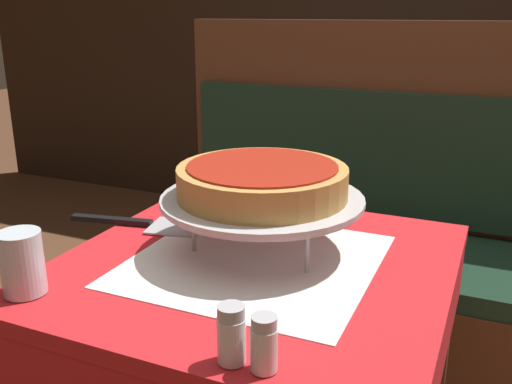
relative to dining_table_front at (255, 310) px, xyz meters
name	(u,v)px	position (x,y,z in m)	size (l,w,h in m)	color
dining_table_front	(255,310)	(0.00, 0.00, 0.00)	(0.72, 0.72, 0.74)	red
dining_table_rear	(364,134)	(-0.20, 1.72, 0.01)	(0.67, 0.67, 0.75)	#194799
booth_bench	(396,283)	(0.14, 0.84, -0.30)	(1.67, 0.53, 1.17)	brown
back_wall_panel	(433,11)	(0.00, 2.25, 0.56)	(6.00, 0.04, 2.40)	black
pizza_pan_stand	(262,201)	(-0.01, 0.06, 0.21)	(0.40, 0.40, 0.11)	#ADADB2
deep_dish_pizza	(262,181)	(-0.01, 0.06, 0.25)	(0.33, 0.33, 0.06)	#C68E47
pizza_server	(145,224)	(-0.30, 0.07, 0.11)	(0.32, 0.12, 0.01)	#BCBCC1
water_glass_near	(22,263)	(-0.30, -0.28, 0.16)	(0.07, 0.07, 0.11)	silver
salt_shaker	(231,334)	(0.10, -0.32, 0.15)	(0.04, 0.04, 0.08)	silver
pepper_shaker	(264,344)	(0.15, -0.32, 0.15)	(0.04, 0.04, 0.08)	silver
condiment_caddy	(343,105)	(-0.30, 1.68, 0.14)	(0.15, 0.15, 0.15)	black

